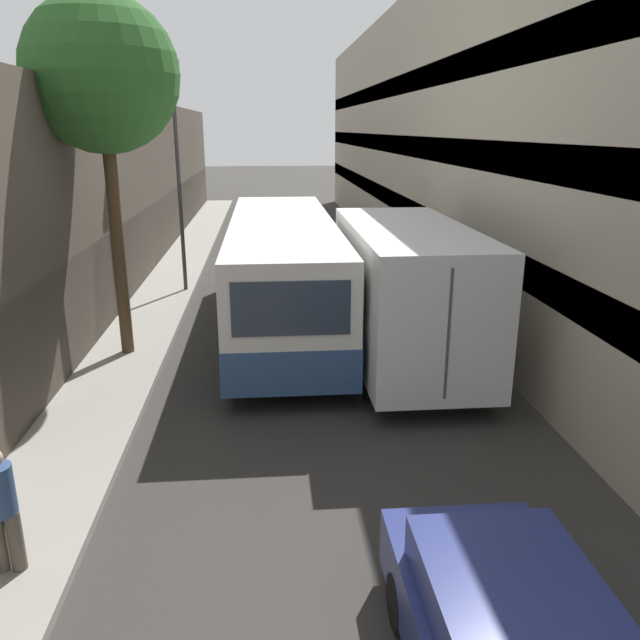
{
  "coord_description": "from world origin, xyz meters",
  "views": [
    {
      "loc": [
        -1.03,
        -0.87,
        5.15
      ],
      "look_at": [
        -0.04,
        10.58,
        1.6
      ],
      "focal_mm": 35.0,
      "sensor_mm": 36.0,
      "label": 1
    }
  ],
  "objects_px": {
    "bus": "(283,271)",
    "pedestrian": "(1,507)",
    "box_truck": "(398,283)",
    "street_tree_left": "(102,77)",
    "street_lamp": "(176,135)"
  },
  "relations": [
    {
      "from": "bus",
      "to": "street_lamp",
      "type": "height_order",
      "value": "street_lamp"
    },
    {
      "from": "bus",
      "to": "pedestrian",
      "type": "distance_m",
      "value": 10.14
    },
    {
      "from": "pedestrian",
      "to": "street_tree_left",
      "type": "relative_size",
      "value": 0.21
    },
    {
      "from": "box_truck",
      "to": "street_lamp",
      "type": "xyz_separation_m",
      "value": [
        -5.68,
        5.96,
        3.26
      ]
    },
    {
      "from": "bus",
      "to": "street_tree_left",
      "type": "height_order",
      "value": "street_tree_left"
    },
    {
      "from": "box_truck",
      "to": "street_lamp",
      "type": "relative_size",
      "value": 1.29
    },
    {
      "from": "box_truck",
      "to": "street_tree_left",
      "type": "distance_m",
      "value": 7.75
    },
    {
      "from": "bus",
      "to": "street_tree_left",
      "type": "distance_m",
      "value": 6.2
    },
    {
      "from": "bus",
      "to": "box_truck",
      "type": "bearing_deg",
      "value": -37.91
    },
    {
      "from": "pedestrian",
      "to": "street_lamp",
      "type": "bearing_deg",
      "value": 88.01
    },
    {
      "from": "bus",
      "to": "pedestrian",
      "type": "relative_size",
      "value": 6.93
    },
    {
      "from": "street_tree_left",
      "to": "bus",
      "type": "bearing_deg",
      "value": 27.47
    },
    {
      "from": "bus",
      "to": "street_lamp",
      "type": "xyz_separation_m",
      "value": [
        -3.04,
        3.91,
        3.38
      ]
    },
    {
      "from": "bus",
      "to": "box_truck",
      "type": "distance_m",
      "value": 3.34
    },
    {
      "from": "street_lamp",
      "to": "street_tree_left",
      "type": "xyz_separation_m",
      "value": [
        -0.65,
        -5.83,
        1.22
      ]
    }
  ]
}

